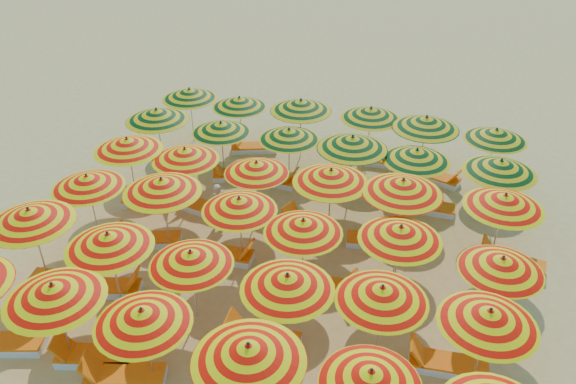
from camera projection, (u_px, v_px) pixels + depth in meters
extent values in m
plane|color=#DAB161|center=(283.00, 248.00, 16.17)|extent=(120.00, 120.00, 0.00)
cylinder|color=silver|center=(63.00, 324.00, 12.15)|extent=(0.04, 0.04, 2.14)
cone|color=#F76E00|center=(54.00, 292.00, 11.66)|extent=(2.33, 2.33, 0.41)
sphere|color=black|center=(51.00, 284.00, 11.53)|extent=(0.07, 0.07, 0.07)
cylinder|color=silver|center=(148.00, 347.00, 11.68)|extent=(0.04, 0.04, 2.01)
cone|color=#F76E00|center=(142.00, 317.00, 11.22)|extent=(2.66, 2.66, 0.38)
sphere|color=black|center=(141.00, 309.00, 11.10)|extent=(0.07, 0.07, 0.07)
cone|color=#F76E00|center=(249.00, 353.00, 10.22)|extent=(2.51, 2.51, 0.42)
sphere|color=black|center=(248.00, 344.00, 10.09)|extent=(0.07, 0.07, 0.07)
cone|color=#F76E00|center=(371.00, 378.00, 10.06)|extent=(2.18, 2.18, 0.36)
sphere|color=black|center=(372.00, 370.00, 9.95)|extent=(0.06, 0.06, 0.06)
cylinder|color=silver|center=(39.00, 246.00, 14.46)|extent=(0.04, 0.04, 2.17)
cone|color=#F76E00|center=(30.00, 216.00, 13.96)|extent=(2.23, 2.23, 0.41)
sphere|color=black|center=(27.00, 208.00, 13.84)|extent=(0.07, 0.07, 0.07)
cylinder|color=silver|center=(115.00, 270.00, 13.69)|extent=(0.04, 0.04, 2.11)
cone|color=#F76E00|center=(109.00, 240.00, 13.20)|extent=(2.46, 2.46, 0.40)
sphere|color=black|center=(107.00, 233.00, 13.08)|extent=(0.07, 0.07, 0.07)
cylinder|color=silver|center=(194.00, 286.00, 13.30)|extent=(0.04, 0.04, 1.98)
cone|color=#F76E00|center=(191.00, 258.00, 12.84)|extent=(2.01, 2.01, 0.38)
sphere|color=black|center=(190.00, 251.00, 12.73)|extent=(0.07, 0.07, 0.07)
cylinder|color=silver|center=(287.00, 313.00, 12.48)|extent=(0.04, 0.04, 2.08)
cone|color=#F76E00|center=(287.00, 282.00, 12.00)|extent=(2.24, 2.24, 0.40)
sphere|color=black|center=(287.00, 274.00, 11.88)|extent=(0.07, 0.07, 0.07)
cylinder|color=silver|center=(378.00, 324.00, 12.25)|extent=(0.04, 0.04, 2.01)
cone|color=#F76E00|center=(382.00, 294.00, 11.79)|extent=(2.41, 2.41, 0.38)
sphere|color=black|center=(383.00, 286.00, 11.67)|extent=(0.07, 0.07, 0.07)
cylinder|color=silver|center=(481.00, 348.00, 11.65)|extent=(0.04, 0.04, 2.03)
cone|color=#F76E00|center=(489.00, 317.00, 11.18)|extent=(2.33, 2.33, 0.39)
sphere|color=black|center=(491.00, 309.00, 11.06)|extent=(0.07, 0.07, 0.07)
cylinder|color=silver|center=(93.00, 208.00, 16.09)|extent=(0.04, 0.04, 2.04)
cone|color=#F76E00|center=(87.00, 181.00, 15.62)|extent=(2.56, 2.56, 0.39)
sphere|color=black|center=(86.00, 175.00, 15.50)|extent=(0.07, 0.07, 0.07)
cylinder|color=silver|center=(166.00, 214.00, 15.68)|extent=(0.04, 0.04, 2.18)
cone|color=#F76E00|center=(162.00, 186.00, 15.18)|extent=(2.77, 2.77, 0.42)
sphere|color=black|center=(161.00, 178.00, 15.05)|extent=(0.07, 0.07, 0.07)
cylinder|color=silver|center=(241.00, 231.00, 15.14)|extent=(0.04, 0.04, 2.02)
cone|color=#F76E00|center=(239.00, 204.00, 14.68)|extent=(2.51, 2.51, 0.38)
sphere|color=black|center=(239.00, 197.00, 14.56)|extent=(0.07, 0.07, 0.07)
cylinder|color=silver|center=(303.00, 254.00, 14.33)|extent=(0.04, 0.04, 2.00)
cone|color=#F76E00|center=(303.00, 226.00, 13.87)|extent=(2.09, 2.09, 0.38)
sphere|color=black|center=(303.00, 219.00, 13.75)|extent=(0.07, 0.07, 0.07)
cylinder|color=silver|center=(397.00, 262.00, 14.01)|extent=(0.04, 0.04, 2.06)
cone|color=#F76E00|center=(401.00, 233.00, 13.54)|extent=(2.46, 2.46, 0.39)
sphere|color=black|center=(402.00, 225.00, 13.42)|extent=(0.07, 0.07, 0.07)
cylinder|color=silver|center=(495.00, 292.00, 13.16)|extent=(0.04, 0.04, 1.94)
cone|color=#F76E00|center=(502.00, 264.00, 12.71)|extent=(2.46, 2.46, 0.37)
sphere|color=black|center=(504.00, 257.00, 12.60)|extent=(0.06, 0.06, 0.06)
cylinder|color=silver|center=(132.00, 170.00, 17.83)|extent=(0.04, 0.04, 2.13)
cone|color=#F76E00|center=(127.00, 144.00, 17.34)|extent=(2.79, 2.79, 0.41)
sphere|color=black|center=(126.00, 138.00, 17.21)|extent=(0.07, 0.07, 0.07)
cylinder|color=silver|center=(188.00, 180.00, 17.41)|extent=(0.04, 0.04, 2.06)
cone|color=#F76E00|center=(185.00, 154.00, 16.94)|extent=(2.23, 2.23, 0.39)
sphere|color=black|center=(184.00, 148.00, 16.82)|extent=(0.07, 0.07, 0.07)
cylinder|color=silver|center=(257.00, 192.00, 16.92)|extent=(0.04, 0.04, 1.94)
cone|color=#F76E00|center=(256.00, 167.00, 16.47)|extent=(2.56, 2.56, 0.37)
sphere|color=black|center=(256.00, 161.00, 16.36)|extent=(0.06, 0.06, 0.06)
cylinder|color=silver|center=(330.00, 204.00, 16.11)|extent=(0.04, 0.04, 2.19)
cone|color=#F76E00|center=(331.00, 176.00, 15.61)|extent=(2.52, 2.52, 0.42)
sphere|color=black|center=(331.00, 168.00, 15.48)|extent=(0.07, 0.07, 0.07)
cylinder|color=silver|center=(399.00, 216.00, 15.59)|extent=(0.04, 0.04, 2.22)
cone|color=#F76E00|center=(403.00, 186.00, 15.08)|extent=(2.63, 2.63, 0.42)
sphere|color=black|center=(404.00, 179.00, 14.95)|extent=(0.07, 0.07, 0.07)
cylinder|color=silver|center=(498.00, 229.00, 15.15)|extent=(0.04, 0.04, 2.10)
cone|color=#F76E00|center=(505.00, 201.00, 14.67)|extent=(2.27, 2.27, 0.40)
sphere|color=black|center=(506.00, 194.00, 14.55)|extent=(0.07, 0.07, 0.07)
cylinder|color=silver|center=(160.00, 140.00, 19.62)|extent=(0.04, 0.04, 2.17)
cone|color=#6D6306|center=(157.00, 115.00, 19.12)|extent=(2.46, 2.46, 0.41)
sphere|color=black|center=(156.00, 108.00, 18.99)|extent=(0.07, 0.07, 0.07)
cylinder|color=silver|center=(223.00, 150.00, 19.18)|extent=(0.04, 0.04, 1.96)
cone|color=#6D6306|center=(221.00, 127.00, 18.72)|extent=(2.15, 2.15, 0.37)
sphere|color=black|center=(221.00, 122.00, 18.61)|extent=(0.07, 0.07, 0.07)
cylinder|color=silver|center=(289.00, 158.00, 18.67)|extent=(0.04, 0.04, 2.00)
cone|color=#6D6306|center=(289.00, 134.00, 18.21)|extent=(2.05, 2.05, 0.38)
sphere|color=black|center=(289.00, 128.00, 18.10)|extent=(0.07, 0.07, 0.07)
cylinder|color=silver|center=(351.00, 170.00, 17.77)|extent=(0.04, 0.04, 2.22)
cone|color=#6D6306|center=(352.00, 143.00, 17.26)|extent=(2.38, 2.38, 0.42)
sphere|color=black|center=(353.00, 136.00, 17.13)|extent=(0.07, 0.07, 0.07)
cylinder|color=silver|center=(413.00, 181.00, 17.36)|extent=(0.04, 0.04, 2.06)
cone|color=#6D6306|center=(417.00, 155.00, 16.88)|extent=(2.66, 2.66, 0.39)
sphere|color=black|center=(418.00, 148.00, 16.76)|extent=(0.07, 0.07, 0.07)
cylinder|color=silver|center=(494.00, 193.00, 16.66)|extent=(0.04, 0.04, 2.13)
cone|color=#6D6306|center=(500.00, 166.00, 16.17)|extent=(2.29, 2.29, 0.41)
sphere|color=black|center=(502.00, 159.00, 16.04)|extent=(0.07, 0.07, 0.07)
cylinder|color=silver|center=(192.00, 116.00, 21.41)|extent=(0.04, 0.04, 2.08)
cone|color=#6D6306|center=(190.00, 94.00, 20.93)|extent=(2.33, 2.33, 0.40)
sphere|color=black|center=(189.00, 88.00, 20.81)|extent=(0.07, 0.07, 0.07)
cylinder|color=silver|center=(241.00, 124.00, 20.89)|extent=(0.04, 0.04, 2.00)
cone|color=#6D6306|center=(239.00, 102.00, 20.43)|extent=(2.59, 2.59, 0.38)
sphere|color=black|center=(239.00, 97.00, 20.32)|extent=(0.07, 0.07, 0.07)
cylinder|color=silver|center=(301.00, 130.00, 20.26)|extent=(0.04, 0.04, 2.19)
cone|color=#6D6306|center=(301.00, 105.00, 19.75)|extent=(2.73, 2.73, 0.42)
sphere|color=black|center=(301.00, 99.00, 19.62)|extent=(0.07, 0.07, 0.07)
cylinder|color=silver|center=(369.00, 137.00, 19.86)|extent=(0.04, 0.04, 2.11)
cone|color=#6D6306|center=(371.00, 113.00, 19.38)|extent=(2.48, 2.48, 0.40)
sphere|color=black|center=(371.00, 107.00, 19.26)|extent=(0.07, 0.07, 0.07)
cylinder|color=silver|center=(422.00, 149.00, 18.98)|extent=(0.04, 0.04, 2.22)
cone|color=#6D6306|center=(426.00, 123.00, 18.47)|extent=(2.57, 2.57, 0.42)
sphere|color=black|center=(427.00, 116.00, 18.34)|extent=(0.07, 0.07, 0.07)
cylinder|color=silver|center=(491.00, 158.00, 18.62)|extent=(0.04, 0.04, 2.02)
cone|color=#6D6306|center=(496.00, 135.00, 18.15)|extent=(2.62, 2.62, 0.38)
sphere|color=black|center=(497.00, 128.00, 18.04)|extent=(0.07, 0.07, 0.07)
cube|color=white|center=(7.00, 345.00, 12.91)|extent=(1.80, 1.08, 0.20)
cube|color=orange|center=(6.00, 341.00, 12.84)|extent=(1.80, 1.08, 0.06)
cube|color=white|center=(96.00, 358.00, 12.60)|extent=(1.79, 1.02, 0.20)
cube|color=orange|center=(95.00, 354.00, 12.53)|extent=(1.79, 1.02, 0.06)
cube|color=orange|center=(62.00, 346.00, 12.43)|extent=(0.51, 0.66, 0.48)
cube|color=white|center=(126.00, 378.00, 12.13)|extent=(1.80, 1.09, 0.20)
cube|color=orange|center=(125.00, 374.00, 12.06)|extent=(1.80, 1.09, 0.06)
cube|color=orange|center=(90.00, 367.00, 11.94)|extent=(0.53, 0.67, 0.48)
cube|color=white|center=(64.00, 281.00, 14.80)|extent=(1.78, 0.93, 0.20)
cube|color=orange|center=(63.00, 277.00, 14.73)|extent=(1.78, 0.93, 0.06)
cube|color=orange|center=(87.00, 272.00, 14.56)|extent=(0.48, 0.64, 0.48)
cube|color=white|center=(107.00, 289.00, 14.52)|extent=(1.79, 1.04, 0.20)
cube|color=orange|center=(107.00, 285.00, 14.46)|extent=(1.79, 1.04, 0.06)
cube|color=orange|center=(132.00, 279.00, 14.33)|extent=(0.52, 0.66, 0.48)
cube|color=white|center=(264.00, 339.00, 13.06)|extent=(1.74, 0.70, 0.20)
cube|color=orange|center=(264.00, 336.00, 12.99)|extent=(1.74, 0.70, 0.06)
cube|color=orange|center=(235.00, 323.00, 13.01)|extent=(0.41, 0.61, 0.48)
cube|color=white|center=(448.00, 366.00, 12.40)|extent=(1.75, 0.75, 0.20)
cube|color=orange|center=(449.00, 362.00, 12.33)|extent=(1.75, 0.75, 0.06)
cube|color=orange|center=(418.00, 350.00, 12.34)|extent=(0.42, 0.61, 0.48)
cube|color=white|center=(151.00, 241.00, 16.28)|extent=(1.80, 1.13, 0.20)
cube|color=orange|center=(151.00, 237.00, 16.21)|extent=(1.80, 1.13, 0.06)
cube|color=orange|center=(125.00, 232.00, 16.07)|extent=(0.54, 0.67, 0.48)
cube|color=white|center=(223.00, 255.00, 15.71)|extent=(1.72, 0.65, 0.20)
cube|color=orange|center=(223.00, 252.00, 15.64)|extent=(1.72, 0.65, 0.06)
cube|color=orange|center=(246.00, 250.00, 15.36)|extent=(0.39, 0.59, 0.48)
cube|color=white|center=(322.00, 287.00, 14.61)|extent=(1.73, 0.68, 0.20)
cube|color=orange|center=(322.00, 283.00, 14.54)|extent=(1.73, 0.68, 0.06)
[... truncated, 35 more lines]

